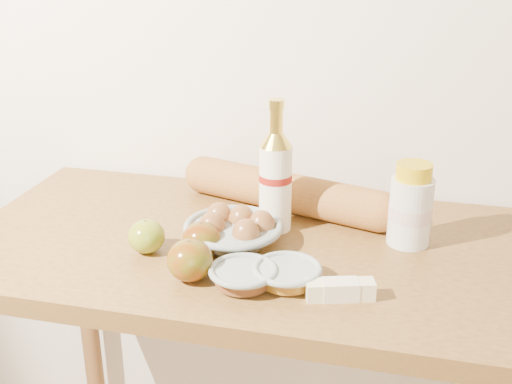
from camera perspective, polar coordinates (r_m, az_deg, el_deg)
back_wall at (r=1.48m, az=3.46°, el=15.41°), size 3.50×0.02×2.60m
table at (r=1.34m, az=0.31°, el=-9.19°), size 1.20×0.60×0.90m
bourbon_bottle at (r=1.29m, az=1.74°, el=1.23°), size 0.09×0.09×0.27m
cream_bottle at (r=1.28m, az=13.59°, el=-1.31°), size 0.09×0.09×0.17m
egg_bowl at (r=1.26m, az=-1.95°, el=-3.44°), size 0.23×0.23×0.07m
baguette at (r=1.41m, az=2.61°, el=0.02°), size 0.52×0.22×0.09m
apple_yellowgreen at (r=1.25m, az=-9.71°, el=-3.91°), size 0.09×0.09×0.07m
apple_redgreen_front at (r=1.14m, az=-5.90°, el=-6.05°), size 0.08×0.08×0.08m
apple_redgreen_right at (r=1.22m, az=-4.84°, el=-4.20°), size 0.08×0.08×0.07m
sugar_bowl at (r=1.12m, az=-1.15°, el=-7.47°), size 0.16×0.16×0.04m
syrup_bowl at (r=1.13m, az=2.77°, el=-7.32°), size 0.13×0.13×0.04m
butter_stick at (r=1.10m, az=7.49°, el=-8.63°), size 0.12×0.06×0.03m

